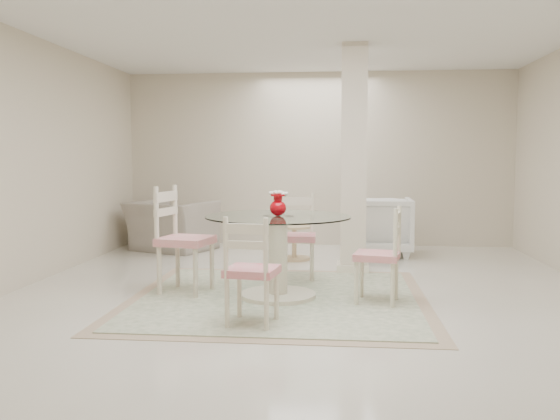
# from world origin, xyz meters

# --- Properties ---
(ground) EXTENTS (7.00, 7.00, 0.00)m
(ground) POSITION_xyz_m (0.00, 0.00, 0.00)
(ground) COLOR silver
(ground) RESTS_ON ground
(room_shell) EXTENTS (6.02, 7.02, 2.71)m
(room_shell) POSITION_xyz_m (0.00, 0.00, 1.86)
(room_shell) COLOR beige
(room_shell) RESTS_ON ground
(column) EXTENTS (0.30, 0.30, 2.70)m
(column) POSITION_xyz_m (0.50, 1.30, 1.35)
(column) COLOR beige
(column) RESTS_ON ground
(area_rug) EXTENTS (2.88, 2.88, 0.02)m
(area_rug) POSITION_xyz_m (-0.26, -0.16, 0.01)
(area_rug) COLOR tan
(area_rug) RESTS_ON ground
(dining_table) EXTENTS (1.41, 1.41, 0.81)m
(dining_table) POSITION_xyz_m (-0.26, -0.16, 0.41)
(dining_table) COLOR beige
(dining_table) RESTS_ON ground
(red_vase) EXTENTS (0.19, 0.16, 0.24)m
(red_vase) POSITION_xyz_m (-0.26, -0.16, 0.93)
(red_vase) COLOR #A9050D
(red_vase) RESTS_ON dining_table
(dining_chair_east) EXTENTS (0.47, 0.47, 1.01)m
(dining_chair_east) POSITION_xyz_m (0.75, -0.29, 0.53)
(dining_chair_east) COLOR beige
(dining_chair_east) RESTS_ON ground
(dining_chair_north) EXTENTS (0.44, 0.44, 1.06)m
(dining_chair_north) POSITION_xyz_m (-0.14, 0.85, 0.56)
(dining_chair_north) COLOR beige
(dining_chair_north) RESTS_ON ground
(dining_chair_west) EXTENTS (0.57, 0.57, 1.20)m
(dining_chair_west) POSITION_xyz_m (-1.28, -0.03, 0.63)
(dining_chair_west) COLOR beige
(dining_chair_west) RESTS_ON ground
(dining_chair_south) EXTENTS (0.45, 0.45, 1.00)m
(dining_chair_south) POSITION_xyz_m (-0.38, -1.17, 0.52)
(dining_chair_south) COLOR #F3E7C7
(dining_chair_south) RESTS_ON ground
(recliner_taupe) EXTENTS (1.41, 1.33, 0.73)m
(recliner_taupe) POSITION_xyz_m (-2.13, 2.71, 0.36)
(recliner_taupe) COLOR gray
(recliner_taupe) RESTS_ON ground
(armchair_white) EXTENTS (0.90, 0.93, 0.83)m
(armchair_white) POSITION_xyz_m (0.91, 2.62, 0.41)
(armchair_white) COLOR white
(armchair_white) RESTS_ON ground
(side_table) EXTENTS (0.44, 0.44, 0.46)m
(side_table) POSITION_xyz_m (-0.26, 2.06, 0.21)
(side_table) COLOR tan
(side_table) RESTS_ON ground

